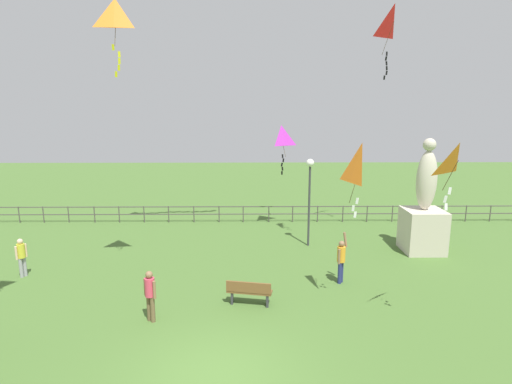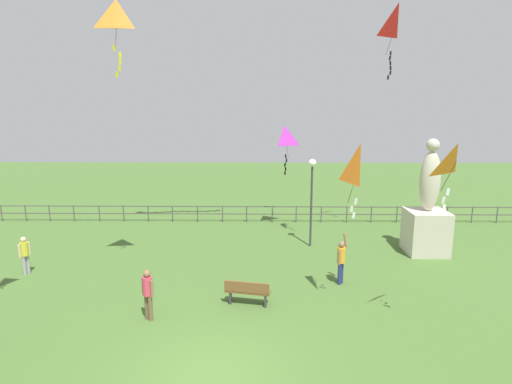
% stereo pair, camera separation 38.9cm
% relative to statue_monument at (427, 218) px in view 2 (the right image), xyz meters
% --- Properties ---
extents(ground_plane, '(80.00, 80.00, 0.00)m').
position_rel_statue_monument_xyz_m(ground_plane, '(-8.66, -9.00, -1.61)').
color(ground_plane, '#476B2D').
extents(statue_monument, '(1.72, 1.72, 5.15)m').
position_rel_statue_monument_xyz_m(statue_monument, '(0.00, 0.00, 0.00)').
color(statue_monument, beige).
rests_on(statue_monument, ground_plane).
extents(lamppost, '(0.36, 0.36, 4.15)m').
position_rel_statue_monument_xyz_m(lamppost, '(-5.07, 0.85, 1.43)').
color(lamppost, '#38383D').
rests_on(lamppost, ground_plane).
extents(park_bench, '(1.55, 0.69, 0.85)m').
position_rel_statue_monument_xyz_m(park_bench, '(-7.85, -5.22, -1.15)').
color(park_bench, brown).
rests_on(park_bench, ground_plane).
extents(person_0, '(0.42, 0.44, 1.93)m').
position_rel_statue_monument_xyz_m(person_0, '(-4.43, -3.47, -0.64)').
color(person_0, navy).
rests_on(person_0, ground_plane).
extents(person_2, '(0.28, 0.41, 1.54)m').
position_rel_statue_monument_xyz_m(person_2, '(-16.65, -2.76, -0.72)').
color(person_2, '#99999E').
rests_on(person_2, ground_plane).
extents(person_4, '(0.42, 0.32, 1.63)m').
position_rel_statue_monument_xyz_m(person_4, '(-10.87, -6.27, -0.67)').
color(person_4, brown).
rests_on(person_4, ground_plane).
extents(kite_0, '(0.68, 1.02, 2.37)m').
position_rel_statue_monument_xyz_m(kite_0, '(-4.35, -5.30, 3.11)').
color(kite_0, orange).
extents(kite_1, '(1.05, 0.86, 2.53)m').
position_rel_statue_monument_xyz_m(kite_1, '(-6.20, 3.85, 3.28)').
color(kite_1, '#B22DB2').
extents(kite_3, '(1.02, 0.88, 2.55)m').
position_rel_statue_monument_xyz_m(kite_3, '(-12.38, -2.97, 7.82)').
color(kite_3, orange).
extents(kite_4, '(0.99, 0.88, 1.84)m').
position_rel_statue_monument_xyz_m(kite_4, '(-2.27, -7.19, 3.44)').
color(kite_4, orange).
extents(kite_6, '(1.19, 1.07, 3.35)m').
position_rel_statue_monument_xyz_m(kite_6, '(-1.16, 2.30, 8.67)').
color(kite_6, red).
extents(waterfront_railing, '(36.06, 0.06, 0.95)m').
position_rel_statue_monument_xyz_m(waterfront_railing, '(-8.98, 5.00, -0.99)').
color(waterfront_railing, '#4C4742').
rests_on(waterfront_railing, ground_plane).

